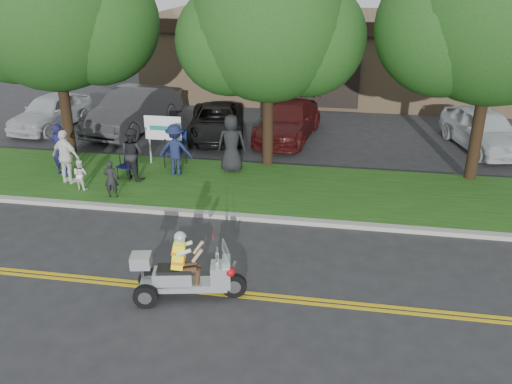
% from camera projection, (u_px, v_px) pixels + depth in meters
% --- Properties ---
extents(ground, '(120.00, 120.00, 0.00)m').
position_uv_depth(ground, '(195.00, 277.00, 11.91)').
color(ground, '#28282B').
rests_on(ground, ground).
extents(centerline_near, '(60.00, 0.10, 0.01)m').
position_uv_depth(centerline_near, '(188.00, 291.00, 11.38)').
color(centerline_near, gold).
rests_on(centerline_near, ground).
extents(centerline_far, '(60.00, 0.10, 0.01)m').
position_uv_depth(centerline_far, '(190.00, 287.00, 11.52)').
color(centerline_far, gold).
rests_on(centerline_far, ground).
extents(curb, '(60.00, 0.25, 0.12)m').
position_uv_depth(curb, '(226.00, 216.00, 14.65)').
color(curb, '#A8A89E').
rests_on(curb, ground).
extents(grass_verge, '(60.00, 4.00, 0.10)m').
position_uv_depth(grass_verge, '(241.00, 186.00, 16.60)').
color(grass_verge, '#194A13').
rests_on(grass_verge, ground).
extents(commercial_building, '(18.00, 8.20, 4.00)m').
position_uv_depth(commercial_building, '(331.00, 54.00, 28.01)').
color(commercial_building, '#9E7F5B').
rests_on(commercial_building, ground).
extents(tree_left, '(6.62, 5.40, 7.78)m').
position_uv_depth(tree_left, '(55.00, 14.00, 17.39)').
color(tree_left, '#332114').
rests_on(tree_left, ground).
extents(tree_mid, '(5.88, 4.80, 7.05)m').
position_uv_depth(tree_mid, '(270.00, 31.00, 16.64)').
color(tree_mid, '#332114').
rests_on(tree_mid, ground).
extents(tree_right, '(6.86, 5.60, 8.07)m').
position_uv_depth(tree_right, '(499.00, 14.00, 15.20)').
color(tree_right, '#332114').
rests_on(tree_right, ground).
extents(business_sign, '(1.25, 0.06, 1.75)m').
position_uv_depth(business_sign, '(163.00, 131.00, 17.85)').
color(business_sign, silver).
rests_on(business_sign, ground).
extents(trike_scooter, '(2.32, 0.97, 1.52)m').
position_uv_depth(trike_scooter, '(184.00, 275.00, 10.98)').
color(trike_scooter, black).
rests_on(trike_scooter, ground).
extents(lawn_chair_a, '(0.66, 0.67, 0.98)m').
position_uv_depth(lawn_chair_a, '(129.00, 161.00, 16.90)').
color(lawn_chair_a, black).
rests_on(lawn_chair_a, grass_verge).
extents(lawn_chair_b, '(0.70, 0.73, 1.19)m').
position_uv_depth(lawn_chair_b, '(176.00, 145.00, 17.96)').
color(lawn_chair_b, black).
rests_on(lawn_chair_b, grass_verge).
extents(spectator_adult_left, '(0.65, 0.47, 1.67)m').
position_uv_depth(spectator_adult_left, '(60.00, 149.00, 17.07)').
color(spectator_adult_left, '#171741').
rests_on(spectator_adult_left, grass_verge).
extents(spectator_adult_mid, '(0.99, 0.91, 1.64)m').
position_uv_depth(spectator_adult_mid, '(133.00, 154.00, 16.73)').
color(spectator_adult_mid, black).
rests_on(spectator_adult_mid, grass_verge).
extents(spectator_adult_right, '(1.05, 0.64, 1.68)m').
position_uv_depth(spectator_adult_right, '(66.00, 157.00, 16.40)').
color(spectator_adult_right, white).
rests_on(spectator_adult_right, grass_verge).
extents(spectator_chair_a, '(1.08, 0.65, 1.64)m').
position_uv_depth(spectator_chair_a, '(176.00, 150.00, 17.10)').
color(spectator_chair_a, '#192046').
rests_on(spectator_chair_a, grass_verge).
extents(spectator_chair_b, '(0.96, 0.66, 1.88)m').
position_uv_depth(spectator_chair_b, '(232.00, 143.00, 17.32)').
color(spectator_chair_b, black).
rests_on(spectator_chair_b, grass_verge).
extents(child_left, '(0.45, 0.34, 1.11)m').
position_uv_depth(child_left, '(111.00, 179.00, 15.50)').
color(child_left, black).
rests_on(child_left, grass_verge).
extents(child_right, '(0.53, 0.46, 0.92)m').
position_uv_depth(child_right, '(80.00, 174.00, 16.09)').
color(child_right, white).
rests_on(child_right, grass_verge).
extents(parked_car_far_left, '(2.19, 4.38, 1.44)m').
position_uv_depth(parked_car_far_left, '(51.00, 111.00, 22.30)').
color(parked_car_far_left, silver).
rests_on(parked_car_far_left, ground).
extents(parked_car_left, '(2.66, 5.42, 1.71)m').
position_uv_depth(parked_car_left, '(134.00, 110.00, 21.95)').
color(parked_car_left, '#313033').
rests_on(parked_car_left, ground).
extents(parked_car_mid, '(2.88, 4.79, 1.24)m').
position_uv_depth(parked_car_mid, '(217.00, 122.00, 21.20)').
color(parked_car_mid, black).
rests_on(parked_car_mid, ground).
extents(parked_car_right, '(2.53, 4.92, 1.36)m').
position_uv_depth(parked_car_right, '(288.00, 121.00, 21.11)').
color(parked_car_right, '#44100F').
rests_on(parked_car_right, ground).
extents(parked_car_far_right, '(2.88, 4.75, 1.51)m').
position_uv_depth(parked_car_far_right, '(483.00, 129.00, 19.80)').
color(parked_car_far_right, silver).
rests_on(parked_car_far_right, ground).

